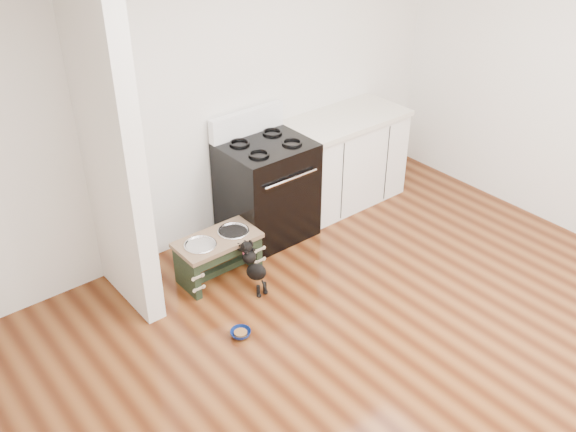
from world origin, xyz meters
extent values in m
plane|color=#401B0B|center=(0.00, 0.00, 0.00)|extent=(5.00, 5.00, 0.00)
plane|color=silver|center=(0.00, 2.50, 1.35)|extent=(5.00, 0.00, 5.00)
plane|color=silver|center=(-2.50, 0.00, 1.35)|extent=(0.00, 5.00, 5.00)
cube|color=silver|center=(-1.18, 2.10, 1.35)|extent=(0.15, 0.80, 2.70)
cube|color=black|center=(0.25, 2.15, 0.46)|extent=(0.76, 0.65, 0.92)
cube|color=black|center=(0.25, 1.84, 0.40)|extent=(0.58, 0.02, 0.50)
cylinder|color=silver|center=(0.25, 1.80, 0.72)|extent=(0.56, 0.02, 0.02)
cube|color=white|center=(0.25, 2.43, 1.03)|extent=(0.76, 0.08, 0.22)
torus|color=black|center=(0.07, 2.01, 0.93)|extent=(0.18, 0.18, 0.02)
torus|color=black|center=(0.43, 2.01, 0.93)|extent=(0.18, 0.18, 0.02)
torus|color=black|center=(0.07, 2.29, 0.93)|extent=(0.18, 0.18, 0.02)
torus|color=black|center=(0.43, 2.29, 0.93)|extent=(0.18, 0.18, 0.02)
cube|color=white|center=(1.23, 2.18, 0.43)|extent=(1.20, 0.60, 0.86)
cube|color=beige|center=(1.23, 2.18, 0.89)|extent=(1.24, 0.64, 0.05)
cube|color=black|center=(1.23, 1.92, 0.05)|extent=(1.20, 0.06, 0.10)
cube|color=black|center=(-0.79, 1.88, 0.17)|extent=(0.06, 0.34, 0.34)
cube|color=black|center=(-0.17, 1.88, 0.17)|extent=(0.06, 0.34, 0.34)
cube|color=black|center=(-0.48, 1.72, 0.30)|extent=(0.56, 0.03, 0.09)
cube|color=black|center=(-0.48, 1.88, 0.06)|extent=(0.56, 0.06, 0.06)
cube|color=brown|center=(-0.48, 1.88, 0.36)|extent=(0.70, 0.37, 0.04)
cylinder|color=silver|center=(-0.64, 1.88, 0.37)|extent=(0.24, 0.24, 0.04)
cylinder|color=silver|center=(-0.32, 1.88, 0.37)|extent=(0.24, 0.24, 0.04)
torus|color=silver|center=(-0.64, 1.88, 0.39)|extent=(0.27, 0.27, 0.02)
torus|color=silver|center=(-0.32, 1.88, 0.39)|extent=(0.27, 0.27, 0.02)
cylinder|color=black|center=(-0.39, 1.45, 0.05)|extent=(0.03, 0.03, 0.11)
cylinder|color=black|center=(-0.32, 1.45, 0.05)|extent=(0.03, 0.03, 0.11)
sphere|color=black|center=(-0.39, 1.44, 0.01)|extent=(0.04, 0.04, 0.04)
sphere|color=black|center=(-0.32, 1.44, 0.01)|extent=(0.04, 0.04, 0.04)
ellipsoid|color=black|center=(-0.36, 1.51, 0.19)|extent=(0.12, 0.28, 0.25)
sphere|color=black|center=(-0.36, 1.60, 0.29)|extent=(0.11, 0.11, 0.11)
sphere|color=black|center=(-0.36, 1.64, 0.37)|extent=(0.10, 0.10, 0.10)
sphere|color=black|center=(-0.39, 1.70, 0.37)|extent=(0.03, 0.03, 0.03)
sphere|color=black|center=(-0.32, 1.70, 0.37)|extent=(0.03, 0.03, 0.03)
cylinder|color=black|center=(-0.36, 1.40, 0.11)|extent=(0.02, 0.08, 0.09)
torus|color=#D23D57|center=(-0.36, 1.62, 0.33)|extent=(0.09, 0.06, 0.09)
imported|color=navy|center=(-0.78, 1.15, 0.02)|extent=(0.18, 0.18, 0.05)
cylinder|color=brown|center=(-0.78, 1.15, 0.03)|extent=(0.10, 0.10, 0.02)
camera|label=1|loc=(-2.80, -1.91, 3.30)|focal=40.00mm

